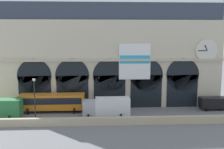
{
  "coord_description": "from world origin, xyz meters",
  "views": [
    {
      "loc": [
        -1.94,
        -41.39,
        12.86
      ],
      "look_at": [
        0.44,
        5.0,
        6.1
      ],
      "focal_mm": 42.14,
      "sensor_mm": 36.0,
      "label": 1
    }
  ],
  "objects": [
    {
      "name": "station_building",
      "position": [
        0.03,
        7.77,
        9.19
      ],
      "size": [
        41.16,
        5.97,
        18.82
      ],
      "color": "beige",
      "rests_on": "ground"
    },
    {
      "name": "bus_midwest",
      "position": [
        -9.93,
        2.86,
        1.78
      ],
      "size": [
        11.0,
        3.25,
        3.1
      ],
      "color": "orange",
      "rests_on": "ground"
    },
    {
      "name": "ground_plane",
      "position": [
        0.0,
        0.0,
        0.0
      ],
      "size": [
        200.0,
        200.0,
        0.0
      ],
      "primitive_type": "plane",
      "color": "slate"
    },
    {
      "name": "street_lamp_quayside",
      "position": [
        -11.25,
        -3.67,
        4.41
      ],
      "size": [
        0.44,
        0.44,
        6.9
      ],
      "color": "black",
      "rests_on": "ground"
    },
    {
      "name": "box_truck_center",
      "position": [
        -0.65,
        -0.49,
        1.7
      ],
      "size": [
        7.5,
        2.91,
        3.12
      ],
      "color": "#ADB2B7",
      "rests_on": "ground"
    },
    {
      "name": "quay_parapet_wall",
      "position": [
        0.0,
        -4.47,
        0.59
      ],
      "size": [
        90.0,
        0.7,
        1.18
      ],
      "primitive_type": "cube",
      "color": "#BCAD8C",
      "rests_on": "ground"
    },
    {
      "name": "van_east",
      "position": [
        18.51,
        2.8,
        1.25
      ],
      "size": [
        5.2,
        2.48,
        2.2
      ],
      "color": "black",
      "rests_on": "ground"
    }
  ]
}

